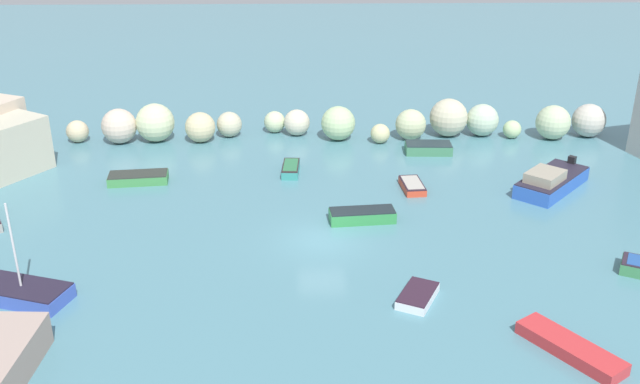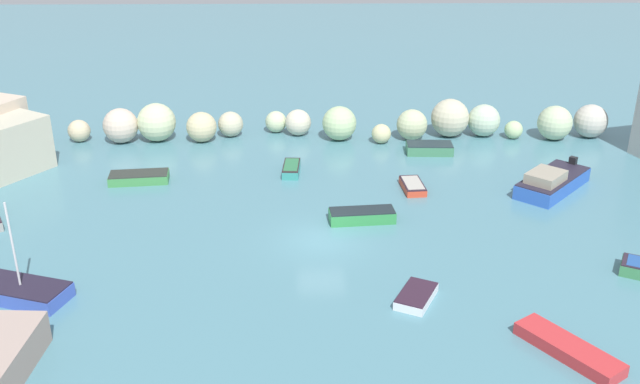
{
  "view_description": "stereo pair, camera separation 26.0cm",
  "coord_description": "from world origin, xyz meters",
  "px_view_note": "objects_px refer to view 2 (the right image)",
  "views": [
    {
      "loc": [
        -0.93,
        -33.0,
        17.09
      ],
      "look_at": [
        0.0,
        4.03,
        1.0
      ],
      "focal_mm": 39.88,
      "sensor_mm": 36.0,
      "label": 1
    },
    {
      "loc": [
        -0.67,
        -33.0,
        17.09
      ],
      "look_at": [
        0.0,
        4.03,
        1.0
      ],
      "focal_mm": 39.88,
      "sensor_mm": 36.0,
      "label": 2
    }
  ],
  "objects_px": {
    "moored_boat_8": "(139,177)",
    "moored_boat_4": "(416,296)",
    "moored_boat_2": "(552,182)",
    "moored_boat_9": "(568,349)",
    "moored_boat_5": "(429,148)",
    "moored_boat_6": "(291,168)",
    "moored_boat_0": "(22,291)",
    "moored_boat_3": "(413,186)",
    "moored_boat_1": "(362,216)"
  },
  "relations": [
    {
      "from": "moored_boat_0",
      "to": "moored_boat_2",
      "type": "height_order",
      "value": "moored_boat_0"
    },
    {
      "from": "moored_boat_2",
      "to": "moored_boat_8",
      "type": "bearing_deg",
      "value": -51.56
    },
    {
      "from": "moored_boat_0",
      "to": "moored_boat_1",
      "type": "xyz_separation_m",
      "value": [
        15.82,
        7.65,
        -0.03
      ]
    },
    {
      "from": "moored_boat_0",
      "to": "moored_boat_1",
      "type": "bearing_deg",
      "value": 44.02
    },
    {
      "from": "moored_boat_0",
      "to": "moored_boat_4",
      "type": "xyz_separation_m",
      "value": [
        17.66,
        -0.51,
        -0.14
      ]
    },
    {
      "from": "moored_boat_8",
      "to": "moored_boat_6",
      "type": "bearing_deg",
      "value": 2.05
    },
    {
      "from": "moored_boat_2",
      "to": "moored_boat_5",
      "type": "distance_m",
      "value": 9.19
    },
    {
      "from": "moored_boat_0",
      "to": "moored_boat_4",
      "type": "distance_m",
      "value": 17.67
    },
    {
      "from": "moored_boat_1",
      "to": "moored_boat_6",
      "type": "xyz_separation_m",
      "value": [
        -4.03,
        7.25,
        -0.04
      ]
    },
    {
      "from": "moored_boat_1",
      "to": "moored_boat_4",
      "type": "bearing_deg",
      "value": 97.15
    },
    {
      "from": "moored_boat_8",
      "to": "moored_boat_4",
      "type": "bearing_deg",
      "value": -48.65
    },
    {
      "from": "moored_boat_3",
      "to": "moored_boat_5",
      "type": "distance_m",
      "value": 6.67
    },
    {
      "from": "moored_boat_1",
      "to": "moored_boat_3",
      "type": "distance_m",
      "value": 5.55
    },
    {
      "from": "moored_boat_1",
      "to": "moored_boat_4",
      "type": "height_order",
      "value": "moored_boat_1"
    },
    {
      "from": "moored_boat_2",
      "to": "moored_boat_5",
      "type": "bearing_deg",
      "value": -93.91
    },
    {
      "from": "moored_boat_8",
      "to": "moored_boat_2",
      "type": "bearing_deg",
      "value": -10.27
    },
    {
      "from": "moored_boat_3",
      "to": "moored_boat_8",
      "type": "relative_size",
      "value": 0.7
    },
    {
      "from": "moored_boat_1",
      "to": "moored_boat_4",
      "type": "distance_m",
      "value": 8.37
    },
    {
      "from": "moored_boat_4",
      "to": "moored_boat_0",
      "type": "bearing_deg",
      "value": 114.61
    },
    {
      "from": "moored_boat_0",
      "to": "moored_boat_9",
      "type": "bearing_deg",
      "value": 7.01
    },
    {
      "from": "moored_boat_6",
      "to": "moored_boat_3",
      "type": "bearing_deg",
      "value": 71.77
    },
    {
      "from": "moored_boat_0",
      "to": "moored_boat_5",
      "type": "relative_size",
      "value": 1.47
    },
    {
      "from": "moored_boat_8",
      "to": "moored_boat_9",
      "type": "height_order",
      "value": "moored_boat_8"
    },
    {
      "from": "moored_boat_2",
      "to": "moored_boat_9",
      "type": "bearing_deg",
      "value": 27.13
    },
    {
      "from": "moored_boat_5",
      "to": "moored_boat_8",
      "type": "distance_m",
      "value": 19.55
    },
    {
      "from": "moored_boat_4",
      "to": "moored_boat_1",
      "type": "bearing_deg",
      "value": 38.93
    },
    {
      "from": "moored_boat_0",
      "to": "moored_boat_5",
      "type": "xyz_separation_m",
      "value": [
        21.26,
        18.37,
        -0.02
      ]
    },
    {
      "from": "moored_boat_6",
      "to": "moored_boat_8",
      "type": "distance_m",
      "value": 9.57
    },
    {
      "from": "moored_boat_2",
      "to": "moored_boat_9",
      "type": "height_order",
      "value": "moored_boat_2"
    },
    {
      "from": "moored_boat_3",
      "to": "moored_boat_9",
      "type": "xyz_separation_m",
      "value": [
        3.86,
        -16.6,
        0.02
      ]
    },
    {
      "from": "moored_boat_0",
      "to": "moored_boat_3",
      "type": "distance_m",
      "value": 22.68
    },
    {
      "from": "moored_boat_1",
      "to": "moored_boat_9",
      "type": "relative_size",
      "value": 0.84
    },
    {
      "from": "moored_boat_3",
      "to": "moored_boat_8",
      "type": "height_order",
      "value": "moored_boat_8"
    },
    {
      "from": "moored_boat_5",
      "to": "moored_boat_8",
      "type": "xyz_separation_m",
      "value": [
        -18.94,
        -4.84,
        -0.05
      ]
    },
    {
      "from": "moored_boat_2",
      "to": "moored_boat_6",
      "type": "bearing_deg",
      "value": -58.84
    },
    {
      "from": "moored_boat_3",
      "to": "moored_boat_4",
      "type": "xyz_separation_m",
      "value": [
        -1.57,
        -12.54,
        -0.02
      ]
    },
    {
      "from": "moored_boat_2",
      "to": "moored_boat_9",
      "type": "xyz_separation_m",
      "value": [
        -4.49,
        -16.29,
        -0.32
      ]
    },
    {
      "from": "moored_boat_2",
      "to": "moored_boat_1",
      "type": "bearing_deg",
      "value": -28.39
    },
    {
      "from": "moored_boat_1",
      "to": "moored_boat_2",
      "type": "relative_size",
      "value": 0.64
    },
    {
      "from": "moored_boat_4",
      "to": "moored_boat_6",
      "type": "height_order",
      "value": "moored_boat_6"
    },
    {
      "from": "moored_boat_0",
      "to": "moored_boat_3",
      "type": "relative_size",
      "value": 1.8
    },
    {
      "from": "moored_boat_0",
      "to": "moored_boat_9",
      "type": "height_order",
      "value": "moored_boat_0"
    },
    {
      "from": "moored_boat_3",
      "to": "moored_boat_9",
      "type": "height_order",
      "value": "moored_boat_9"
    },
    {
      "from": "moored_boat_5",
      "to": "moored_boat_9",
      "type": "distance_m",
      "value": 23.02
    },
    {
      "from": "moored_boat_9",
      "to": "moored_boat_3",
      "type": "bearing_deg",
      "value": 158.51
    },
    {
      "from": "moored_boat_3",
      "to": "moored_boat_8",
      "type": "distance_m",
      "value": 16.98
    },
    {
      "from": "moored_boat_3",
      "to": "moored_boat_6",
      "type": "height_order",
      "value": "moored_boat_6"
    },
    {
      "from": "moored_boat_5",
      "to": "moored_boat_6",
      "type": "height_order",
      "value": "moored_boat_5"
    },
    {
      "from": "moored_boat_0",
      "to": "moored_boat_9",
      "type": "relative_size",
      "value": 1.08
    },
    {
      "from": "moored_boat_6",
      "to": "moored_boat_9",
      "type": "distance_m",
      "value": 22.51
    }
  ]
}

